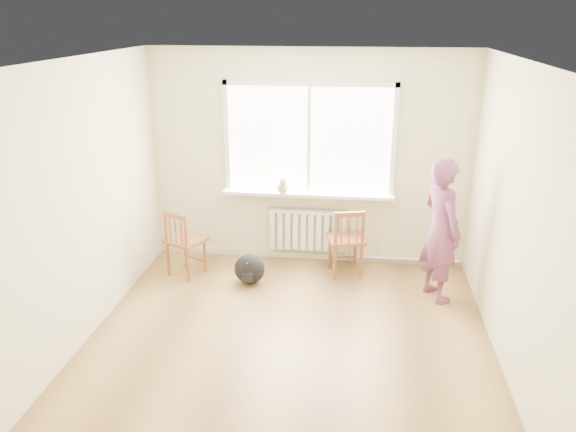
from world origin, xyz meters
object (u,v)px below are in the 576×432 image
(cat, at_px, (283,186))
(backpack, at_px, (249,269))
(chair_left, at_px, (183,243))
(person, at_px, (441,230))
(chair_right, at_px, (347,242))

(cat, bearing_deg, backpack, -128.47)
(chair_left, relative_size, person, 0.52)
(chair_left, relative_size, chair_right, 0.97)
(chair_right, bearing_deg, cat, -31.75)
(person, distance_m, backpack, 2.26)
(chair_right, relative_size, cat, 2.40)
(backpack, bearing_deg, chair_right, 17.99)
(chair_left, height_order, chair_right, chair_right)
(chair_right, height_order, backpack, chair_right)
(chair_right, xyz_separation_m, cat, (-0.82, 0.26, 0.61))
(chair_left, height_order, backpack, chair_left)
(cat, height_order, backpack, cat)
(chair_right, bearing_deg, person, 143.49)
(person, bearing_deg, chair_left, 60.43)
(person, xyz_separation_m, backpack, (-2.17, 0.06, -0.63))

